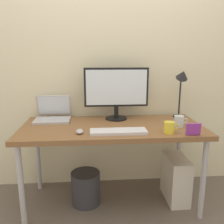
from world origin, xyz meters
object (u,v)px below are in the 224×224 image
Objects in this scene: desk at (112,132)px; computer_tower at (176,178)px; mouse at (80,131)px; photo_frame at (193,129)px; desk_lamp at (182,82)px; coffee_mug at (169,127)px; monitor at (116,90)px; glass_cup at (179,121)px; laptop at (53,114)px; wastebasket at (86,188)px; keyboard at (118,132)px.

desk is 3.69× the size of computer_tower.
desk is at bearing 179.96° from computer_tower.
mouse is (-0.27, -0.20, 0.08)m from desk.
computer_tower is (0.86, 0.19, -0.54)m from mouse.
photo_frame is 0.26× the size of computer_tower.
desk_lamp reaches higher than computer_tower.
photo_frame reaches higher than coffee_mug.
monitor is 0.63m from coffee_mug.
glass_cup reaches higher than desk.
mouse is at bearing -156.44° from desk_lamp.
desk is at bearing -162.29° from desk_lamp.
monitor is 0.78m from photo_frame.
glass_cup is at bearing -15.98° from laptop.
coffee_mug is (0.69, -0.05, 0.03)m from mouse.
monitor is at bearing 51.66° from mouse.
photo_frame is at bearing -44.26° from monitor.
coffee_mug is 1.06× the size of photo_frame.
mouse is at bearing 176.27° from coffee_mug.
monitor is 0.93m from wastebasket.
mouse is 0.21× the size of computer_tower.
desk is at bearing -23.77° from laptop.
laptop is at bearing 164.02° from glass_cup.
photo_frame is (0.03, -0.23, -0.00)m from glass_cup.
glass_cup is 0.58m from computer_tower.
glass_cup is (0.14, 0.16, 0.00)m from coffee_mug.
wastebasket is at bearing -166.86° from desk_lamp.
monitor is 1.35× the size of keyboard.
monitor is 5.13× the size of glass_cup.
monitor is 1.24× the size of desk_lamp.
desk is 4.84× the size of laptop.
monitor is 5.10× the size of coffee_mug.
desk reaches higher than computer_tower.
desk_lamp is (1.21, -0.02, 0.29)m from laptop.
keyboard is 1.05× the size of computer_tower.
keyboard reaches higher than wastebasket.
photo_frame is (0.86, -0.11, 0.03)m from mouse.
coffee_mug is 0.21m from glass_cup.
keyboard is at bearing -37.35° from wastebasket.
mouse is at bearing 172.70° from photo_frame.
keyboard is (0.03, -0.21, 0.07)m from desk.
desk_lamp reaches higher than coffee_mug.
mouse is 0.77× the size of coffee_mug.
keyboard is 4.00× the size of photo_frame.
desk is at bearing -0.44° from wastebasket.
mouse is at bearing -167.26° from computer_tower.
computer_tower is (0.00, 0.30, -0.57)m from photo_frame.
wastebasket is (-0.91, -0.21, -0.93)m from desk_lamp.
monitor is 0.63m from glass_cup.
computer_tower is (0.17, 0.24, -0.57)m from coffee_mug.
desk is at bearing 36.19° from mouse.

